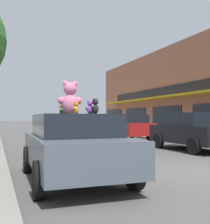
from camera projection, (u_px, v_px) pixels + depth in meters
The scene contains 13 objects.
ground_plane at pixel (203, 174), 7.22m from camera, with size 260.00×260.00×0.00m, color #514F4C.
plush_art_car at pixel (74, 145), 6.56m from camera, with size 2.17×4.27×1.54m.
teddy_bear_giant at pixel (70, 98), 6.96m from camera, with size 0.62×0.40×0.84m.
teddy_bear_green at pixel (65, 109), 7.43m from camera, with size 0.24×0.15×0.33m.
teddy_bear_red at pixel (76, 111), 7.64m from camera, with size 0.14×0.17×0.23m.
teddy_bear_brown at pixel (61, 110), 7.50m from camera, with size 0.16×0.21×0.28m.
teddy_bear_purple at pixel (90, 107), 6.34m from camera, with size 0.24×0.16×0.32m.
teddy_bear_cream at pixel (90, 109), 7.48m from camera, with size 0.19×0.22×0.30m.
teddy_bear_white at pixel (93, 109), 6.62m from camera, with size 0.19×0.17×0.27m.
teddy_bear_black at pixel (95, 107), 6.13m from camera, with size 0.24×0.22×0.34m.
teddy_bear_orange at pixel (76, 108), 5.87m from camera, with size 0.17×0.20×0.27m.
parked_car_far_center at pixel (193, 131), 12.55m from camera, with size 2.15×4.14×1.68m.
parked_car_far_right at pixel (128, 126), 18.63m from camera, with size 2.00×4.13×1.67m.
Camera 1 is at (-4.99, -5.84, 1.45)m, focal length 45.00 mm.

